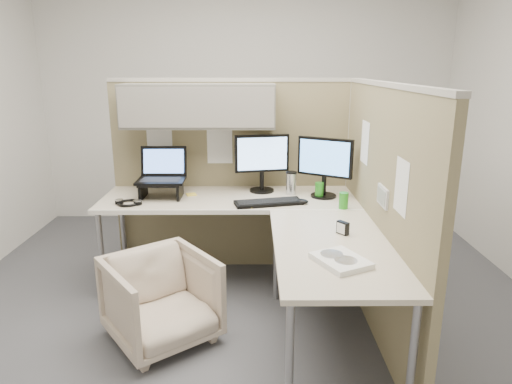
{
  "coord_description": "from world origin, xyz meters",
  "views": [
    {
      "loc": [
        0.08,
        -2.9,
        1.72
      ],
      "look_at": [
        0.1,
        0.25,
        0.85
      ],
      "focal_mm": 32.0,
      "sensor_mm": 36.0,
      "label": 1
    }
  ],
  "objects_px": {
    "monitor_left": "(262,158)",
    "office_chair": "(161,295)",
    "keyboard": "(268,203)",
    "desk": "(260,219)"
  },
  "relations": [
    {
      "from": "office_chair",
      "to": "keyboard",
      "type": "height_order",
      "value": "keyboard"
    },
    {
      "from": "desk",
      "to": "keyboard",
      "type": "xyz_separation_m",
      "value": [
        0.07,
        0.22,
        0.05
      ]
    },
    {
      "from": "keyboard",
      "to": "monitor_left",
      "type": "bearing_deg",
      "value": 83.62
    },
    {
      "from": "monitor_left",
      "to": "office_chair",
      "type": "bearing_deg",
      "value": -134.67
    },
    {
      "from": "office_chair",
      "to": "keyboard",
      "type": "xyz_separation_m",
      "value": [
        0.7,
        0.62,
        0.43
      ]
    },
    {
      "from": "monitor_left",
      "to": "keyboard",
      "type": "bearing_deg",
      "value": -94.09
    },
    {
      "from": "keyboard",
      "to": "desk",
      "type": "bearing_deg",
      "value": -120.65
    },
    {
      "from": "desk",
      "to": "office_chair",
      "type": "distance_m",
      "value": 0.84
    },
    {
      "from": "office_chair",
      "to": "monitor_left",
      "type": "xyz_separation_m",
      "value": [
        0.66,
        0.98,
        0.69
      ]
    },
    {
      "from": "office_chair",
      "to": "monitor_left",
      "type": "relative_size",
      "value": 1.34
    }
  ]
}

